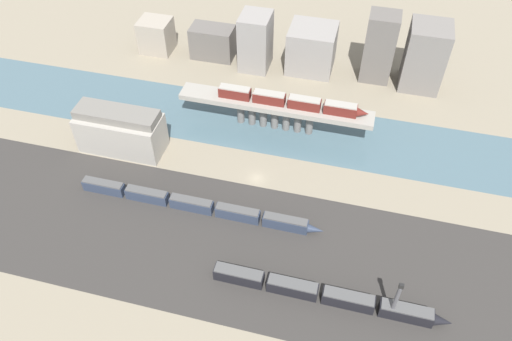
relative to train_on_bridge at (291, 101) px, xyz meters
The scene contains 15 objects.
ground_plane 25.91m from the train_on_bridge, 101.74° to the right, with size 400.00×400.00×0.00m, color gray.
railbed_yard 48.46m from the train_on_bridge, 95.80° to the right, with size 280.00×42.00×0.01m, color #33302D.
river_water 12.03m from the train_on_bridge, behind, with size 320.00×25.40×0.01m, color #47606B.
bridge 6.13m from the train_on_bridge, behind, with size 59.29×7.01×9.34m.
train_on_bridge is the anchor object (origin of this frame).
train_yard_near 60.05m from the train_on_bridge, 70.19° to the right, with size 54.38×3.11×3.70m.
train_yard_mid 42.71m from the train_on_bridge, 114.66° to the right, with size 66.61×2.62×3.62m.
warehouse_building 50.74m from the train_on_bridge, 156.40° to the right, with size 24.63×10.69×13.98m.
signal_tower 66.32m from the train_on_bridge, 58.49° to the right, with size 1.00×0.91×13.10m.
city_block_far_left 65.28m from the train_on_bridge, 150.51° to the left, with size 11.24×9.94×12.05m, color gray.
city_block_left 48.80m from the train_on_bridge, 136.79° to the left, with size 15.34×8.84×11.55m, color #605B56.
city_block_center 36.21m from the train_on_bridge, 121.35° to the left, with size 10.19×11.62×19.84m, color gray.
city_block_right 34.86m from the train_on_bridge, 89.36° to the left, with size 15.90×14.86×15.65m, color gray.
city_block_far_right 41.49m from the train_on_bridge, 56.31° to the left, with size 9.98×9.16×23.87m, color #605B56.
city_block_tall 51.04m from the train_on_bridge, 41.93° to the left, with size 12.98×13.40×22.12m, color slate.
Camera 1 is at (23.67, -93.35, 102.99)m, focal length 35.00 mm.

